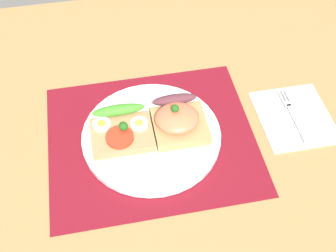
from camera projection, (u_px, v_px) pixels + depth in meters
The scene contains 7 objects.
ground_plane at pixel (152, 144), 79.33cm from camera, with size 120.00×90.00×3.20cm, color olive.
placemat at pixel (152, 138), 77.97cm from camera, with size 36.61×31.48×0.30cm, color maroon.
plate at pixel (151, 136), 77.41cm from camera, with size 24.71×24.71×1.17cm, color white.
sandwich_egg_tomato at pixel (121, 130), 75.69cm from camera, with size 10.71×9.52×3.96cm.
sandwich_salmon at pixel (178, 121), 76.03cm from camera, with size 9.40×10.24×6.00cm.
napkin at pixel (295, 117), 80.99cm from camera, with size 13.20×14.81×0.60cm, color white.
fork at pixel (293, 114), 80.87cm from camera, with size 1.62×12.69×0.32cm.
Camera 1 is at (-6.04, -47.25, 61.99)cm, focal length 46.52 mm.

